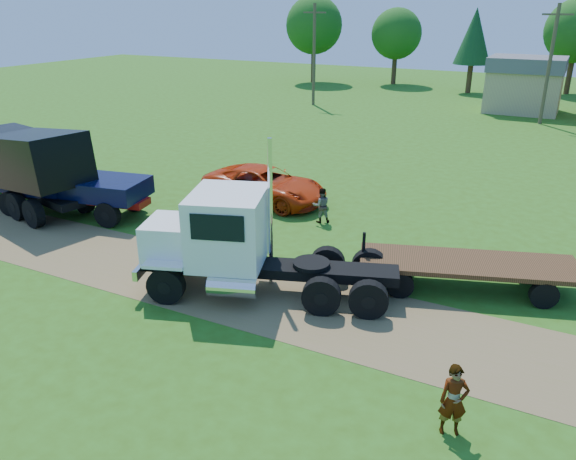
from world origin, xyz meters
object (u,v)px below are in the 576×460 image
at_px(flatbed_trailer, 468,268).
at_px(spectator_a, 454,400).
at_px(white_semi_tractor, 232,242).
at_px(navy_truck, 65,180).
at_px(orange_pickup, 265,185).
at_px(black_dump_truck, 21,162).

xyz_separation_m(flatbed_trailer, spectator_a, (1.03, -7.18, 0.09)).
height_order(white_semi_tractor, navy_truck, white_semi_tractor).
distance_m(white_semi_tractor, orange_pickup, 9.12).
xyz_separation_m(white_semi_tractor, navy_truck, (-10.76, 2.93, -0.17)).
relative_size(white_semi_tractor, orange_pickup, 1.40).
bearing_deg(orange_pickup, flatbed_trailer, -110.68).
bearing_deg(navy_truck, white_semi_tractor, -26.03).
bearing_deg(white_semi_tractor, black_dump_truck, 149.46).
relative_size(white_semi_tractor, flatbed_trailer, 1.15).
height_order(white_semi_tractor, black_dump_truck, white_semi_tractor).
bearing_deg(orange_pickup, white_semi_tractor, -153.70).
distance_m(white_semi_tractor, black_dump_truck, 13.51).
height_order(navy_truck, orange_pickup, navy_truck).
xyz_separation_m(black_dump_truck, orange_pickup, (9.73, 5.66, -1.31)).
bearing_deg(spectator_a, orange_pickup, 110.28).
bearing_deg(black_dump_truck, orange_pickup, 42.45).
xyz_separation_m(orange_pickup, spectator_a, (11.47, -11.90, 0.03)).
distance_m(navy_truck, orange_pickup, 9.10).
bearing_deg(navy_truck, black_dump_truck, 174.32).
xyz_separation_m(white_semi_tractor, spectator_a, (7.97, -3.52, -0.86)).
relative_size(black_dump_truck, navy_truck, 1.28).
height_order(white_semi_tractor, orange_pickup, white_semi_tractor).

